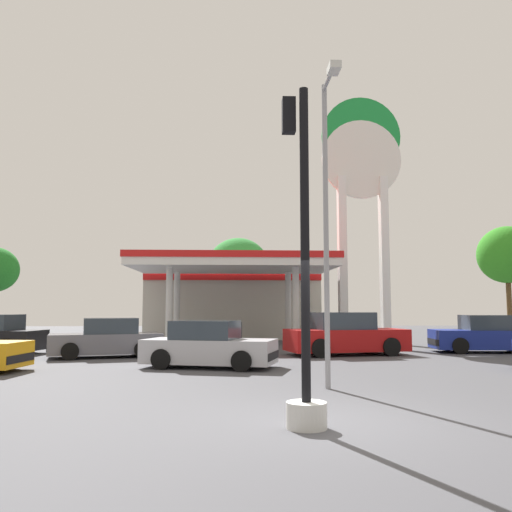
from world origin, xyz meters
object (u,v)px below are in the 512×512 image
car_6 (107,339)px  tree_2 (507,255)px  car_4 (209,346)px  tree_1 (238,266)px  station_pole_sign (362,184)px  corner_streetlamp (327,200)px  traffic_signal_1 (304,314)px  car_0 (345,336)px  car_3 (486,335)px

car_6 → tree_2: 27.92m
car_4 → tree_1: (1.12, 20.43, 4.05)m
station_pole_sign → corner_streetlamp: (-4.56, -14.98, -3.97)m
corner_streetlamp → car_6: bearing=129.5°
car_4 → tree_2: 27.13m
tree_1 → car_4: bearing=-93.1°
car_6 → tree_1: 18.03m
traffic_signal_1 → tree_2: 32.10m
station_pole_sign → tree_1: (-6.27, 9.98, -3.47)m
station_pole_sign → tree_1: 12.29m
station_pole_sign → corner_streetlamp: station_pole_sign is taller
car_0 → car_4: car_0 is taller
traffic_signal_1 → car_6: bearing=115.7°
car_6 → traffic_signal_1: 13.07m
tree_1 → traffic_signal_1: bearing=-88.7°
car_0 → car_6: 8.92m
car_4 → tree_1: bearing=86.9°
tree_2 → corner_streetlamp: size_ratio=1.04×
car_0 → traffic_signal_1: traffic_signal_1 is taller
tree_1 → car_6: bearing=-106.5°
traffic_signal_1 → car_0: bearing=75.1°
traffic_signal_1 → corner_streetlamp: size_ratio=0.75×
car_0 → corner_streetlamp: bearing=-104.3°
station_pole_sign → tree_1: size_ratio=1.93×
car_6 → corner_streetlamp: bearing=-50.5°
tree_2 → traffic_signal_1: bearing=-123.2°
tree_1 → tree_2: (18.10, -1.88, 0.66)m
tree_2 → corner_streetlamp: 28.33m
tree_1 → tree_2: size_ratio=0.91×
station_pole_sign → car_3: (3.58, -5.46, -7.48)m
station_pole_sign → car_0: 10.05m
car_6 → traffic_signal_1: traffic_signal_1 is taller
traffic_signal_1 → tree_1: tree_1 is taller
car_0 → traffic_signal_1: 12.72m
car_0 → tree_1: bearing=103.5°
car_3 → traffic_signal_1: bearing=-125.0°
car_6 → tree_2: tree_2 is taller
car_6 → tree_1: size_ratio=0.64×
car_3 → traffic_signal_1: 16.06m
traffic_signal_1 → corner_streetlamp: corner_streetlamp is taller
corner_streetlamp → traffic_signal_1: bearing=-106.1°
car_3 → car_4: size_ratio=1.03×
car_6 → car_3: bearing=5.4°
station_pole_sign → car_6: station_pole_sign is taller
car_0 → corner_streetlamp: 9.56m
station_pole_sign → traffic_signal_1: 20.48m
station_pole_sign → car_0: size_ratio=2.66×
car_3 → tree_1: (-9.85, 15.44, 4.01)m
car_0 → car_6: car_0 is taller
station_pole_sign → car_4: (-7.38, -10.45, -7.53)m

